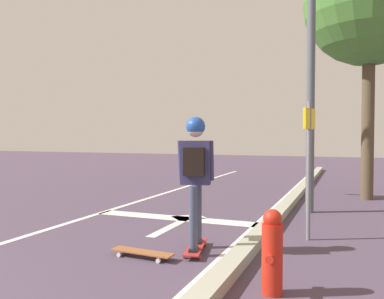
% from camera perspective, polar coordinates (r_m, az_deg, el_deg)
% --- Properties ---
extents(lane_line_center, '(0.12, 20.00, 0.01)m').
position_cam_1_polar(lane_line_center, '(8.05, -13.19, -8.94)').
color(lane_line_center, silver).
rests_on(lane_line_center, ground).
extents(lane_line_curbside, '(0.12, 20.00, 0.01)m').
position_cam_1_polar(lane_line_curbside, '(6.81, 9.01, -10.91)').
color(lane_line_curbside, silver).
rests_on(lane_line_curbside, ground).
extents(stop_bar, '(3.23, 0.40, 0.01)m').
position_cam_1_polar(stop_bar, '(7.39, -2.05, -9.86)').
color(stop_bar, silver).
rests_on(stop_bar, ground).
extents(lane_arrow_stem, '(0.16, 1.40, 0.01)m').
position_cam_1_polar(lane_arrow_stem, '(6.71, -3.22, -11.09)').
color(lane_arrow_stem, silver).
rests_on(lane_arrow_stem, ground).
extents(lane_arrow_head, '(0.71, 0.71, 0.01)m').
position_cam_1_polar(lane_arrow_head, '(7.47, -0.43, -9.74)').
color(lane_arrow_head, silver).
rests_on(lane_arrow_head, ground).
extents(curb_strip, '(0.24, 24.00, 0.14)m').
position_cam_1_polar(curb_strip, '(6.74, 11.12, -10.47)').
color(curb_strip, '#A4A48F').
rests_on(curb_strip, ground).
extents(skateboard, '(0.38, 0.87, 0.08)m').
position_cam_1_polar(skateboard, '(5.32, 0.52, -13.86)').
color(skateboard, '#AB2A29').
rests_on(skateboard, ground).
extents(skater, '(0.46, 0.63, 1.69)m').
position_cam_1_polar(skater, '(5.12, 0.49, -2.14)').
color(skater, '#3D465E').
rests_on(skater, skateboard).
extents(spare_skateboard, '(0.85, 0.25, 0.08)m').
position_cam_1_polar(spare_skateboard, '(5.11, -7.20, -14.50)').
color(spare_skateboard, '#965630').
rests_on(spare_skateboard, ground).
extents(traffic_signal_mast, '(5.24, 0.34, 5.78)m').
position_cam_1_polar(traffic_signal_mast, '(8.85, 6.52, 19.84)').
color(traffic_signal_mast, '#50585E').
rests_on(traffic_signal_mast, ground).
extents(street_sign_post, '(0.13, 0.44, 2.02)m').
position_cam_1_polar(street_sign_post, '(5.97, 16.50, 0.07)').
color(street_sign_post, slate).
rests_on(street_sign_post, ground).
extents(fire_hydrant, '(0.20, 0.30, 0.82)m').
position_cam_1_polar(fire_hydrant, '(3.97, 11.48, -14.27)').
color(fire_hydrant, red).
rests_on(fire_hydrant, ground).
extents(roadside_tree, '(3.05, 3.05, 6.25)m').
position_cam_1_polar(roadside_tree, '(10.79, 24.22, 18.87)').
color(roadside_tree, brown).
rests_on(roadside_tree, ground).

